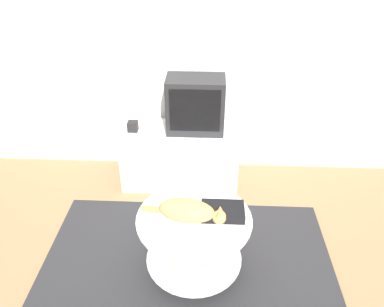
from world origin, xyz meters
name	(u,v)px	position (x,y,z in m)	size (l,w,h in m)	color
ground_plane	(187,276)	(0.00, 0.00, 0.00)	(12.00, 12.00, 0.00)	#93704C
wall_back	(196,33)	(0.00, 1.44, 1.30)	(8.00, 0.05, 2.60)	silver
rug	(187,275)	(0.00, 0.00, 0.01)	(2.09, 1.52, 0.02)	#28282B
tv_stand	(180,156)	(-0.13, 1.13, 0.27)	(1.04, 0.45, 0.54)	white
tv	(195,105)	(0.01, 1.15, 0.78)	(0.49, 0.29, 0.48)	#232326
speaker	(133,126)	(-0.54, 1.11, 0.58)	(0.09, 0.09, 0.09)	black
coffee_table	(194,238)	(0.05, 0.06, 0.31)	(0.75, 0.75, 0.48)	#B2B2B7
dvd_box	(223,211)	(0.23, 0.10, 0.53)	(0.28, 0.18, 0.06)	black
cat	(189,211)	(0.01, 0.06, 0.56)	(0.57, 0.24, 0.13)	tan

